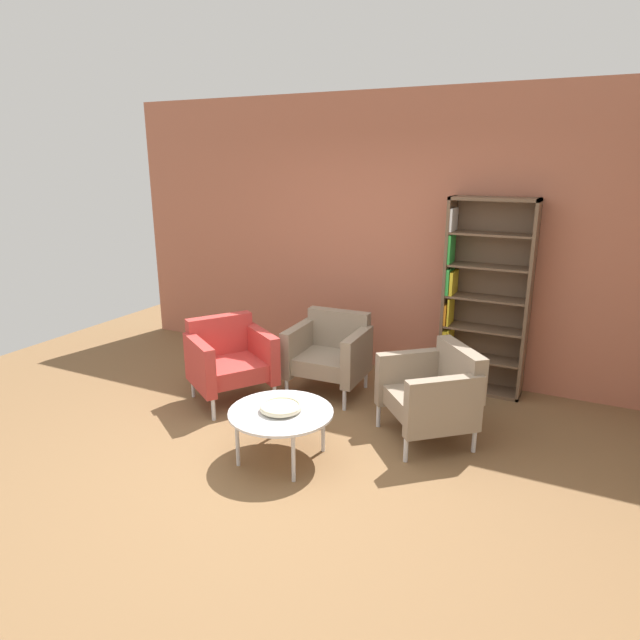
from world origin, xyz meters
name	(u,v)px	position (x,y,z in m)	size (l,w,h in m)	color
ground_plane	(270,470)	(0.00, 0.00, 0.00)	(8.32, 8.32, 0.00)	brown
brick_back_panel	(389,236)	(0.00, 2.46, 1.45)	(6.40, 0.12, 2.90)	#B2664C
bookshelf_tall	(482,299)	(1.04, 2.26, 0.93)	(0.80, 0.30, 1.90)	brown
coffee_table_low	(281,414)	(-0.01, 0.19, 0.37)	(0.80, 0.80, 0.40)	silver
decorative_bowl	(281,407)	(-0.01, 0.19, 0.43)	(0.32, 0.32, 0.05)	beige
armchair_spare_guest	(330,352)	(-0.24, 1.53, 0.41)	(0.74, 0.69, 0.78)	gray
armchair_by_bookshelf	(434,392)	(0.93, 1.03, 0.41)	(0.94, 0.95, 0.78)	gray
armchair_corner_red	(229,358)	(-1.02, 0.93, 0.41)	(0.93, 0.94, 0.78)	#B73833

